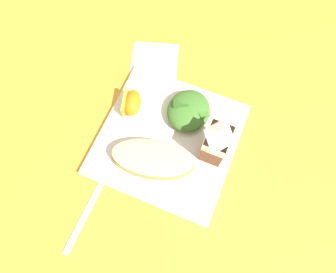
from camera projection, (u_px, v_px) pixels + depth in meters
ground at (168, 141)px, 0.66m from camera, size 3.00×3.00×0.00m
white_plate at (168, 140)px, 0.66m from camera, size 0.28×0.28×0.02m
cheesy_pizza_bread at (153, 159)px, 0.61m from camera, size 0.12×0.18×0.04m
green_salad_pile at (189, 111)px, 0.65m from camera, size 0.10×0.09×0.04m
milk_carton at (217, 142)px, 0.58m from camera, size 0.06×0.05×0.11m
orange_wedge_front at (132, 103)px, 0.66m from camera, size 0.07×0.05×0.04m
paper_napkin at (155, 62)px, 0.74m from camera, size 0.14×0.14×0.00m
metal_fork at (93, 200)px, 0.61m from camera, size 0.19×0.02×0.01m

